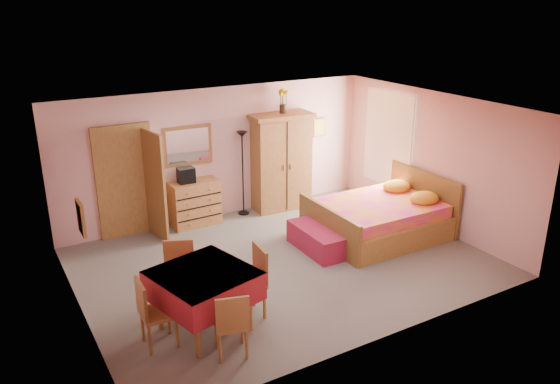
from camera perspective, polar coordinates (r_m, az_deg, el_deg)
floor at (r=9.26m, az=0.41°, el=-7.37°), size 6.50×6.50×0.00m
ceiling at (r=8.39m, az=0.45°, el=8.63°), size 6.50×6.50×0.00m
wall_back at (r=10.86m, az=-6.35°, el=4.05°), size 6.50×0.10×2.60m
wall_front at (r=6.88m, az=11.20°, el=-5.80°), size 6.50×0.10×2.60m
wall_left at (r=7.72m, az=-20.84°, el=-3.87°), size 0.10×5.00×2.60m
wall_right at (r=10.70m, az=15.59°, el=3.18°), size 0.10×5.00×2.60m
doorway at (r=10.33m, az=-15.86°, el=0.97°), size 1.06×0.12×2.15m
window at (r=11.46m, az=11.26°, el=5.40°), size 0.08×1.40×1.95m
picture_left at (r=7.02m, az=-20.09°, el=-2.57°), size 0.04×0.32×0.42m
picture_back at (r=11.89m, az=4.10°, el=6.75°), size 0.30×0.04×0.40m
chest_of_drawers at (r=10.70m, az=-8.89°, el=-1.15°), size 0.95×0.50×0.89m
wall_mirror at (r=10.55m, az=-9.64°, el=4.82°), size 0.97×0.09×0.76m
stereo at (r=10.46m, az=-9.79°, el=1.73°), size 0.32×0.24×0.29m
floor_lamp at (r=10.98m, az=-3.91°, el=1.93°), size 0.24×0.24×1.73m
wardrobe at (r=11.25m, az=0.10°, el=3.17°), size 1.33×0.75×2.01m
sunflower_vase at (r=11.01m, az=0.30°, el=9.49°), size 0.20×0.20×0.49m
bed at (r=10.21m, az=10.23°, el=-1.70°), size 2.35×1.86×1.08m
bench at (r=9.60m, az=3.69°, el=-5.02°), size 0.48×1.24×0.41m
dining_table at (r=7.41m, az=-7.91°, el=-11.24°), size 1.42×1.42×0.86m
chair_south at (r=6.92m, az=-5.17°, el=-13.39°), size 0.51×0.51×0.90m
chair_north at (r=7.97m, az=-10.50°, el=-8.66°), size 0.57×0.57×0.95m
chair_west at (r=7.20m, az=-12.60°, el=-12.16°), size 0.44×0.44×0.95m
chair_east at (r=7.62m, az=-3.52°, el=-9.45°), size 0.50×0.50×1.01m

